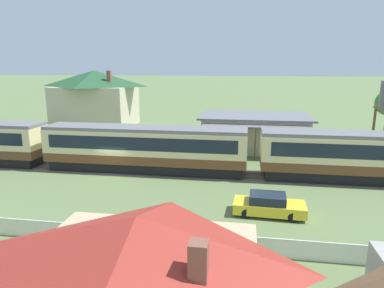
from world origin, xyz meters
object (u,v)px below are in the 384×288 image
Objects in this scene: station_house_dark_green_roof at (95,98)px; station_building at (254,131)px; passenger_train at (148,147)px; parked_car_yellow at (269,205)px; cottage_red_roof at (139,273)px.

station_building is at bearing -24.76° from station_house_dark_green_roof.
passenger_train is 14.21m from station_building.
passenger_train reaches higher than station_building.
parked_car_yellow is at bearing -37.50° from passenger_train.
cottage_red_roof is (5.10, -18.67, 0.04)m from passenger_train.
passenger_train is 4.63× the size of station_building.
station_house_dark_green_roof is (-14.70, 21.65, 2.22)m from passenger_train.
parked_car_yellow is (10.29, -7.90, -1.61)m from passenger_train.
passenger_train is at bearing -132.85° from station_building.
cottage_red_roof reaches higher than passenger_train.
station_building is at bearing 81.09° from cottage_red_roof.
station_building is at bearing 47.15° from passenger_train.
passenger_train is 26.27m from station_house_dark_green_roof.
cottage_red_roof is at bearing -98.91° from station_building.
station_house_dark_green_roof reaches higher than station_building.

